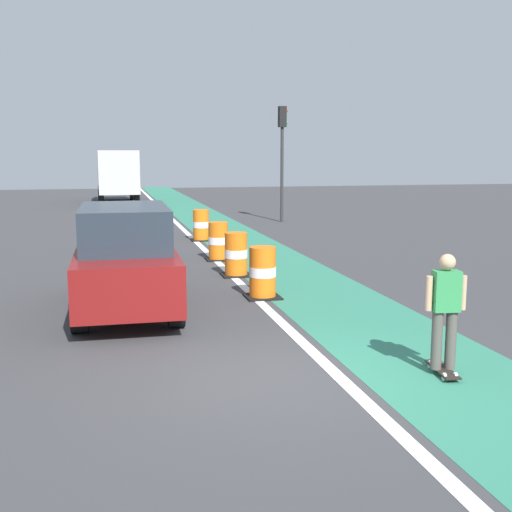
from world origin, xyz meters
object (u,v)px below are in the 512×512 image
skateboarder_on_lane (445,310)px  traffic_barrel_far (201,225)px  traffic_barrel_front (263,273)px  traffic_light_corner (282,143)px  parked_suv_nearest (125,258)px  delivery_truck_down_block (117,173)px  traffic_barrel_back (218,242)px  traffic_barrel_mid (236,255)px

skateboarder_on_lane → traffic_barrel_far: size_ratio=1.55×
traffic_barrel_front → traffic_light_corner: size_ratio=0.21×
parked_suv_nearest → traffic_light_corner: bearing=64.1°
delivery_truck_down_block → traffic_light_corner: size_ratio=1.50×
skateboarder_on_lane → traffic_barrel_far: skateboarder_on_lane is taller
skateboarder_on_lane → traffic_barrel_back: bearing=97.5°
traffic_barrel_back → delivery_truck_down_block: delivery_truck_down_block is taller
traffic_barrel_far → traffic_light_corner: bearing=50.6°
skateboarder_on_lane → parked_suv_nearest: (-4.13, 4.72, 0.12)m
delivery_truck_down_block → traffic_light_corner: 14.78m
traffic_barrel_back → traffic_barrel_mid: bearing=-89.8°
traffic_barrel_mid → traffic_barrel_back: bearing=90.2°
traffic_barrel_mid → delivery_truck_down_block: delivery_truck_down_block is taller
traffic_barrel_front → traffic_barrel_back: bearing=90.7°
traffic_barrel_mid → parked_suv_nearest: bearing=-132.8°
traffic_light_corner → traffic_barrel_far: bearing=-129.4°
skateboarder_on_lane → traffic_barrel_far: bearing=94.8°
skateboarder_on_lane → traffic_barrel_front: skateboarder_on_lane is taller
traffic_barrel_back → parked_suv_nearest: bearing=-116.7°
traffic_barrel_far → delivery_truck_down_block: size_ratio=0.14×
traffic_light_corner → parked_suv_nearest: bearing=-115.9°
traffic_barrel_back → traffic_barrel_front: bearing=-89.3°
skateboarder_on_lane → traffic_barrel_front: 5.37m
traffic_barrel_mid → traffic_barrel_far: same height
skateboarder_on_lane → parked_suv_nearest: 6.28m
skateboarder_on_lane → traffic_barrel_back: size_ratio=1.55×
skateboarder_on_lane → traffic_barrel_front: bearing=103.9°
delivery_truck_down_block → traffic_light_corner: traffic_light_corner is taller
skateboarder_on_lane → traffic_light_corner: traffic_light_corner is taller
traffic_barrel_back → traffic_barrel_far: same height
traffic_barrel_mid → traffic_barrel_back: (-0.01, 2.51, 0.00)m
traffic_barrel_back → traffic_light_corner: size_ratio=0.21×
traffic_barrel_front → traffic_barrel_far: 9.31m
traffic_barrel_back → delivery_truck_down_block: bearing=95.9°
parked_suv_nearest → traffic_barrel_mid: (2.79, 3.02, -0.50)m
traffic_barrel_back → delivery_truck_down_block: (-2.35, 22.62, 1.31)m
delivery_truck_down_block → traffic_barrel_mid: bearing=-84.6°
traffic_barrel_mid → traffic_barrel_far: 6.76m
parked_suv_nearest → traffic_barrel_back: 6.21m
delivery_truck_down_block → skateboarder_on_lane: bearing=-83.6°
traffic_barrel_back → traffic_barrel_far: bearing=88.2°
parked_suv_nearest → traffic_barrel_far: parked_suv_nearest is taller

